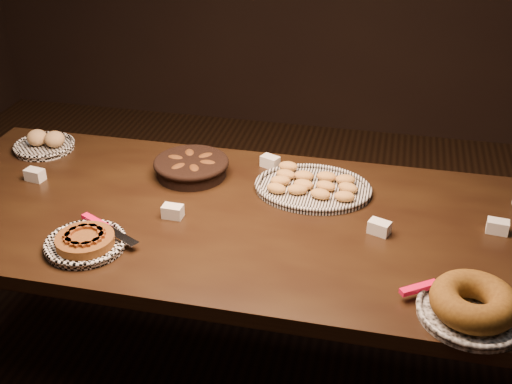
% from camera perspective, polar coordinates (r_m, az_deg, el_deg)
% --- Properties ---
extents(ground, '(5.00, 5.00, 0.00)m').
position_cam_1_polar(ground, '(2.71, -0.70, -15.72)').
color(ground, black).
rests_on(ground, ground).
extents(buffet_table, '(2.40, 1.00, 0.75)m').
position_cam_1_polar(buffet_table, '(2.27, -0.80, -3.70)').
color(buffet_table, black).
rests_on(buffet_table, ground).
extents(apple_tart_plate, '(0.31, 0.28, 0.05)m').
position_cam_1_polar(apple_tart_plate, '(2.14, -14.89, -4.29)').
color(apple_tart_plate, white).
rests_on(apple_tart_plate, buffet_table).
extents(madeleine_platter, '(0.43, 0.35, 0.05)m').
position_cam_1_polar(madeleine_platter, '(2.39, 5.03, 0.51)').
color(madeleine_platter, black).
rests_on(madeleine_platter, buffet_table).
extents(bundt_cake_plate, '(0.35, 0.34, 0.10)m').
position_cam_1_polar(bundt_cake_plate, '(1.88, 18.69, -9.48)').
color(bundt_cake_plate, black).
rests_on(bundt_cake_plate, buffet_table).
extents(croissant_basket, '(0.31, 0.31, 0.07)m').
position_cam_1_polar(croissant_basket, '(2.49, -5.76, 2.34)').
color(croissant_basket, black).
rests_on(croissant_basket, buffet_table).
extents(bread_roll_plate, '(0.25, 0.25, 0.08)m').
position_cam_1_polar(bread_roll_plate, '(2.83, -18.26, 4.13)').
color(bread_roll_plate, white).
rests_on(bread_roll_plate, buffet_table).
extents(tent_cards, '(1.76, 0.50, 0.04)m').
position_cam_1_polar(tent_cards, '(2.29, 0.68, -0.57)').
color(tent_cards, white).
rests_on(tent_cards, buffet_table).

